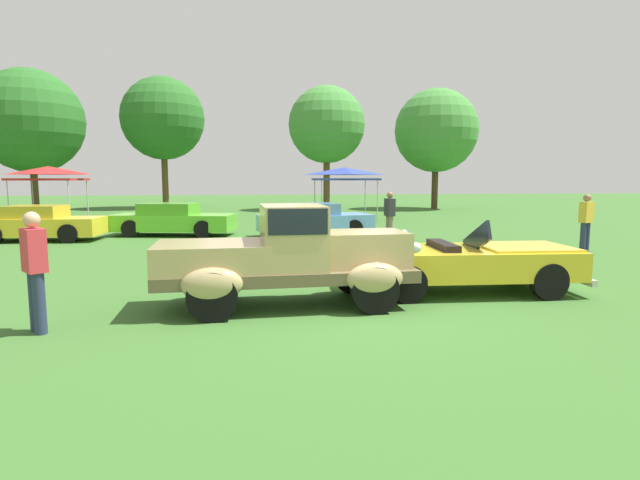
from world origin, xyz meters
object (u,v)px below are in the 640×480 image
(canopy_tent_left_field, at_px, (48,172))
(canopy_tent_center_field, at_px, (345,173))
(show_car_lime, at_px, (173,220))
(spectator_near_truck, at_px, (586,221))
(feature_pickup_truck, at_px, (288,255))
(show_car_yellow, at_px, (40,224))
(neighbor_convertible, at_px, (469,261))
(show_car_skyblue, at_px, (315,220))
(spectator_between_cars, at_px, (35,268))
(spectator_far_side, at_px, (390,214))

(canopy_tent_left_field, relative_size, canopy_tent_center_field, 0.92)
(show_car_lime, height_order, spectator_near_truck, spectator_near_truck)
(spectator_near_truck, distance_m, canopy_tent_left_field, 22.37)
(feature_pickup_truck, xyz_separation_m, spectator_near_truck, (9.04, 5.22, 0.05))
(feature_pickup_truck, distance_m, spectator_near_truck, 10.44)
(show_car_yellow, xyz_separation_m, spectator_near_truck, (16.93, -4.81, 0.31))
(neighbor_convertible, bearing_deg, show_car_skyblue, 100.58)
(neighbor_convertible, distance_m, show_car_skyblue, 9.80)
(feature_pickup_truck, bearing_deg, spectator_between_cars, -163.70)
(neighbor_convertible, height_order, show_car_lime, neighbor_convertible)
(feature_pickup_truck, height_order, show_car_yellow, feature_pickup_truck)
(show_car_lime, xyz_separation_m, canopy_tent_left_field, (-6.43, 5.60, 1.82))
(show_car_yellow, relative_size, canopy_tent_center_field, 1.31)
(spectator_near_truck, bearing_deg, show_car_skyblue, 145.59)
(show_car_yellow, bearing_deg, show_car_skyblue, 1.45)
(show_car_lime, bearing_deg, canopy_tent_center_field, 38.63)
(feature_pickup_truck, distance_m, show_car_skyblue, 10.41)
(feature_pickup_truck, bearing_deg, canopy_tent_left_field, 120.97)
(spectator_between_cars, bearing_deg, show_car_skyblue, 65.23)
(show_car_skyblue, distance_m, canopy_tent_left_field, 13.52)
(show_car_skyblue, height_order, canopy_tent_left_field, canopy_tent_left_field)
(spectator_far_side, relative_size, canopy_tent_left_field, 0.60)
(show_car_skyblue, xyz_separation_m, canopy_tent_center_field, (2.39, 7.02, 1.82))
(neighbor_convertible, height_order, show_car_skyblue, neighbor_convertible)
(show_car_yellow, xyz_separation_m, show_car_lime, (4.27, 1.12, 0.00))
(show_car_skyblue, distance_m, spectator_between_cars, 12.47)
(spectator_near_truck, height_order, canopy_tent_left_field, canopy_tent_left_field)
(feature_pickup_truck, xyz_separation_m, show_car_yellow, (-7.89, 10.04, -0.27))
(spectator_near_truck, xyz_separation_m, spectator_far_side, (-5.01, 3.23, 0.00))
(neighbor_convertible, xyz_separation_m, spectator_far_side, (0.57, 7.81, 0.34))
(neighbor_convertible, xyz_separation_m, show_car_yellow, (-11.35, 9.39, 0.02))
(show_car_yellow, relative_size, show_car_skyblue, 0.92)
(canopy_tent_left_field, bearing_deg, spectator_far_side, -30.49)
(show_car_yellow, height_order, spectator_near_truck, spectator_near_truck)
(neighbor_convertible, xyz_separation_m, show_car_skyblue, (-1.80, 9.63, 0.02))
(show_car_yellow, xyz_separation_m, spectator_far_side, (11.93, -1.58, 0.31))
(spectator_far_side, bearing_deg, show_car_skyblue, 142.50)
(feature_pickup_truck, relative_size, spectator_near_truck, 2.58)
(spectator_near_truck, height_order, spectator_between_cars, same)
(show_car_yellow, relative_size, spectator_between_cars, 2.39)
(show_car_lime, relative_size, spectator_near_truck, 2.79)
(feature_pickup_truck, relative_size, neighbor_convertible, 1.02)
(spectator_near_truck, distance_m, canopy_tent_center_field, 13.15)
(neighbor_convertible, relative_size, show_car_lime, 0.90)
(feature_pickup_truck, relative_size, show_car_skyblue, 0.99)
(feature_pickup_truck, relative_size, spectator_far_side, 2.58)
(feature_pickup_truck, bearing_deg, spectator_far_side, 64.49)
(neighbor_convertible, relative_size, spectator_between_cars, 2.52)
(canopy_tent_left_field, bearing_deg, spectator_near_truck, -31.13)
(show_car_skyblue, distance_m, spectator_far_side, 3.01)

